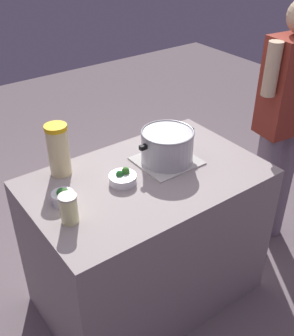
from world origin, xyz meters
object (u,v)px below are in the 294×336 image
object	(u,v)px
cooking_pot	(167,145)
mason_jar	(69,209)
lemonade_pitcher	(58,150)
broccoli_bowl_front	(63,196)
person_cook	(284,124)
broccoli_bowl_center	(123,178)

from	to	relation	value
cooking_pot	mason_jar	bearing A→B (deg)	-167.72
cooking_pot	lemonade_pitcher	xyz separation A→B (m)	(-0.52, 0.23, 0.04)
lemonade_pitcher	broccoli_bowl_front	bearing A→B (deg)	-113.91
mason_jar	person_cook	size ratio (longest dim) A/B	0.08
broccoli_bowl_front	cooking_pot	bearing A→B (deg)	0.29
cooking_pot	broccoli_bowl_front	bearing A→B (deg)	-179.71
cooking_pot	broccoli_bowl_center	size ratio (longest dim) A/B	2.56
broccoli_bowl_front	person_cook	bearing A→B (deg)	-5.25
lemonade_pitcher	broccoli_bowl_front	world-z (taller)	lemonade_pitcher
person_cook	broccoli_bowl_front	bearing A→B (deg)	174.75
mason_jar	broccoli_bowl_front	world-z (taller)	mason_jar
mason_jar	broccoli_bowl_center	xyz separation A→B (m)	(0.35, 0.11, -0.04)
broccoli_bowl_front	person_cook	size ratio (longest dim) A/B	0.06
cooking_pot	mason_jar	world-z (taller)	cooking_pot
mason_jar	broccoli_bowl_front	size ratio (longest dim) A/B	1.31
cooking_pot	broccoli_bowl_front	world-z (taller)	cooking_pot
person_cook	lemonade_pitcher	bearing A→B (deg)	164.52
cooking_pot	lemonade_pitcher	bearing A→B (deg)	155.67
broccoli_bowl_front	lemonade_pitcher	bearing A→B (deg)	66.09
lemonade_pitcher	person_cook	bearing A→B (deg)	-15.48
person_cook	cooking_pot	bearing A→B (deg)	170.59
lemonade_pitcher	mason_jar	world-z (taller)	lemonade_pitcher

